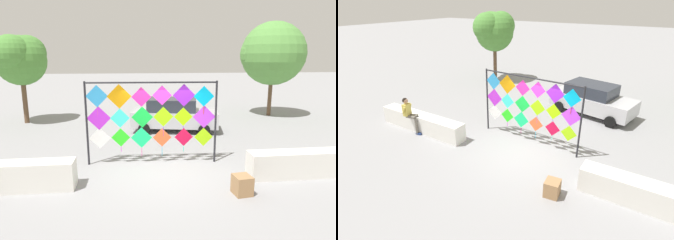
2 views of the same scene
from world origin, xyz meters
The scene contains 7 objects.
ground centered at (0.00, 0.00, 0.00)m, with size 120.00×120.00×0.00m, color gray.
plaza_ledge_right centered at (4.80, -0.55, 0.39)m, with size 4.57×0.64×0.79m, color silver.
kite_display_rack centered at (-0.29, 1.10, 1.73)m, with size 4.35×0.30×2.80m.
parked_car centered at (1.11, 5.50, 0.81)m, with size 4.39×2.62×1.60m.
cardboard_box_large centered at (1.94, -1.50, 0.26)m, with size 0.44×0.47×0.52m, color #9E754C.
tree_broadleaf centered at (-6.87, 8.25, 3.58)m, with size 2.89×3.03×4.75m.
tree_palm_like centered at (7.49, 8.66, 3.78)m, with size 3.83×3.79×5.67m.
Camera 1 is at (-0.84, -8.33, 3.54)m, focal length 31.02 mm.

